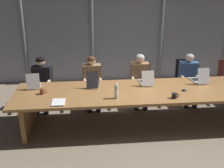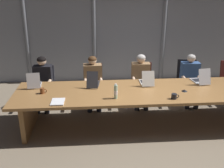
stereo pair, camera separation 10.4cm
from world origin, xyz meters
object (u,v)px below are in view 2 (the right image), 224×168
water_bottle_primary (116,92)px  coffee_mug_far (174,96)px  person_left_end (43,80)px  spiral_notepad (58,102)px  office_chair_left_end (45,91)px  person_right_mid (190,77)px  laptop_left_mid (93,82)px  office_chair_center (142,88)px  person_center (141,77)px  conference_mic_left_side (184,90)px  laptop_right_mid (200,80)px  person_left_mid (93,79)px  coffee_mug_near (42,91)px  office_chair_left_mid (93,90)px  office_chair_right_mid (186,86)px  laptop_left_end (35,84)px  laptop_center (147,81)px

water_bottle_primary → coffee_mug_far: (1.02, -0.09, -0.08)m
person_left_end → spiral_notepad: bearing=22.2°
office_chair_left_end → person_right_mid: size_ratio=0.78×
laptop_left_mid → person_right_mid: bearing=-67.1°
office_chair_center → person_center: 0.36m
office_chair_left_end → conference_mic_left_side: bearing=67.4°
laptop_right_mid → person_left_end: size_ratio=0.39×
person_left_mid → water_bottle_primary: person_left_mid is taller
person_left_mid → person_left_end: bearing=-92.6°
office_chair_left_end → spiral_notepad: size_ratio=2.89×
office_chair_center → coffee_mug_near: office_chair_center is taller
office_chair_center → spiral_notepad: bearing=-40.5°
laptop_right_mid → office_chair_left_mid: 2.36m
office_chair_right_mid → coffee_mug_near: bearing=-61.1°
laptop_left_mid → coffee_mug_near: (-0.93, -0.34, -0.01)m
laptop_left_end → person_right_mid: bearing=-86.4°
laptop_left_mid → office_chair_left_end: (-1.11, 0.76, -0.46)m
person_right_mid → conference_mic_left_side: (-0.51, -1.04, 0.11)m
office_chair_left_mid → spiral_notepad: bearing=-18.9°
office_chair_center → person_right_mid: size_ratio=0.80×
laptop_left_end → office_chair_center: 2.43m
office_chair_left_mid → office_chair_right_mid: bearing=92.8°
person_left_end → water_bottle_primary: size_ratio=4.28×
office_chair_center → office_chair_left_end: bearing=-81.6°
office_chair_left_end → spiral_notepad: (0.50, -1.52, 0.41)m
office_chair_left_mid → office_chair_right_mid: (2.20, 0.00, 0.01)m
person_left_end → water_bottle_primary: (1.48, -1.27, 0.20)m
conference_mic_left_side → spiral_notepad: (-2.31, -0.32, -0.01)m
person_left_mid → conference_mic_left_side: (1.70, -1.04, 0.10)m
laptop_center → coffee_mug_near: (-2.00, -0.35, -0.01)m
laptop_left_mid → person_left_end: (-1.10, 0.61, -0.13)m
laptop_right_mid → conference_mic_left_side: 0.65m
laptop_left_mid → laptop_left_end: bearing=96.2°
office_chair_center → spiral_notepad: office_chair_center is taller
person_left_mid → water_bottle_primary: size_ratio=4.22×
office_chair_right_mid → spiral_notepad: office_chair_right_mid is taller
office_chair_left_mid → conference_mic_left_side: 2.13m
laptop_left_end → office_chair_right_mid: laptop_left_end is taller
laptop_right_mid → office_chair_center: bearing=48.2°
laptop_center → laptop_right_mid: size_ratio=0.94×
office_chair_left_mid → coffee_mug_near: (-0.92, -1.10, 0.45)m
laptop_left_mid → person_left_mid: (-0.00, 0.61, -0.15)m
coffee_mug_near → person_center: bearing=25.4°
office_chair_left_end → person_center: person_center is taller
laptop_center → office_chair_left_end: laptop_center is taller
laptop_left_end → office_chair_left_end: size_ratio=0.45×
office_chair_center → conference_mic_left_side: (0.58, -1.20, 0.41)m
laptop_left_mid → person_left_mid: bearing=7.9°
laptop_center → person_left_end: (-2.17, 0.60, -0.13)m
person_left_end → water_bottle_primary: 1.97m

